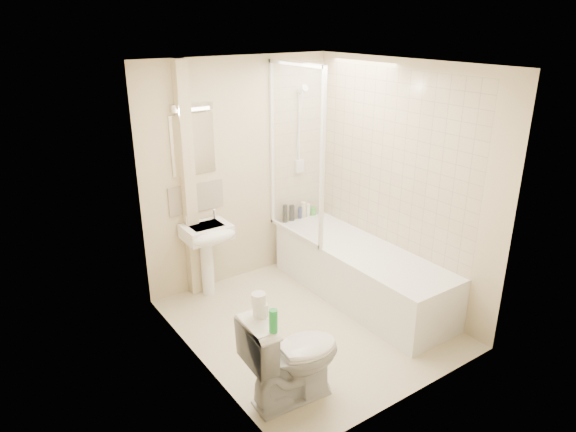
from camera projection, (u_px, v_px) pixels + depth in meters
floor at (309, 323)px, 4.92m from camera, size 2.50×2.50×0.00m
wall_back at (240, 173)px, 5.45m from camera, size 2.20×0.02×2.40m
wall_left at (196, 234)px, 3.91m from camera, size 0.02×2.50×2.40m
wall_right at (399, 184)px, 5.08m from camera, size 0.02×2.50×2.40m
ceiling at (313, 64)px, 4.06m from camera, size 2.20×2.50×0.02m
tile_back at (298, 143)px, 5.76m from camera, size 0.70×0.01×1.75m
tile_right at (392, 160)px, 5.07m from camera, size 0.01×2.10×1.75m
pipe_boxing at (188, 185)px, 5.07m from camera, size 0.12×0.12×2.40m
splashback at (196, 198)px, 5.23m from camera, size 0.60×0.02×0.30m
mirror at (193, 145)px, 5.03m from camera, size 0.46×0.01×0.60m
strip_light at (191, 107)px, 4.87m from camera, size 0.42×0.07×0.07m
bathtub at (361, 272)px, 5.30m from camera, size 0.70×2.10×0.55m
shower_screen at (295, 153)px, 5.22m from camera, size 0.04×0.92×1.80m
shower_fixture at (300, 133)px, 5.68m from camera, size 0.10×0.16×0.99m
pedestal_sink at (209, 241)px, 5.20m from camera, size 0.47×0.45×0.90m
bottle_black_a at (285, 214)px, 5.85m from camera, size 0.05×0.05×0.21m
bottle_black_b at (292, 213)px, 5.91m from camera, size 0.06×0.06×0.18m
bottle_blue at (300, 213)px, 5.98m from camera, size 0.05×0.05×0.14m
bottle_cream at (303, 210)px, 6.00m from camera, size 0.07×0.07×0.19m
bottle_white_b at (308, 210)px, 6.04m from camera, size 0.05×0.05×0.15m
bottle_green at (313, 211)px, 6.09m from camera, size 0.07×0.07×0.09m
toilet at (293, 356)px, 3.83m from camera, size 0.54×0.81×0.76m
toilet_roll_lower at (260, 310)px, 3.63m from camera, size 0.11×0.11×0.09m
toilet_roll_upper at (259, 299)px, 3.58m from camera, size 0.10×0.10×0.09m
green_bottle at (273, 321)px, 3.43m from camera, size 0.06×0.06×0.17m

